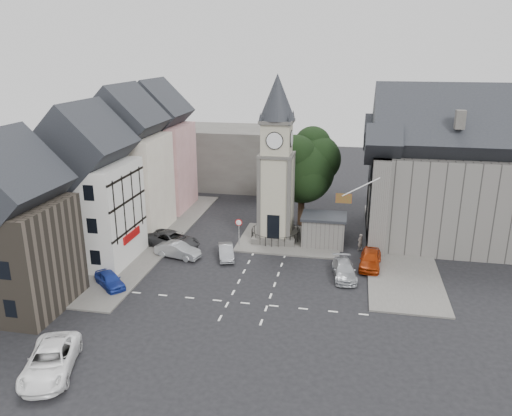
% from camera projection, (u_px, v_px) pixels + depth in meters
% --- Properties ---
extents(ground, '(120.00, 120.00, 0.00)m').
position_uv_depth(ground, '(261.00, 273.00, 42.86)').
color(ground, black).
rests_on(ground, ground).
extents(pavement_west, '(6.00, 30.00, 0.14)m').
position_uv_depth(pavement_west, '(151.00, 237.00, 50.74)').
color(pavement_west, '#595651').
rests_on(pavement_west, ground).
extents(pavement_east, '(6.00, 26.00, 0.14)m').
position_uv_depth(pavement_east, '(398.00, 248.00, 48.12)').
color(pavement_east, '#595651').
rests_on(pavement_east, ground).
extents(central_island, '(10.00, 8.00, 0.16)m').
position_uv_depth(central_island, '(290.00, 240.00, 50.04)').
color(central_island, '#595651').
rests_on(central_island, ground).
extents(road_markings, '(20.00, 8.00, 0.01)m').
position_uv_depth(road_markings, '(248.00, 303.00, 37.72)').
color(road_markings, silver).
rests_on(road_markings, ground).
extents(clock_tower, '(4.86, 4.86, 16.25)m').
position_uv_depth(clock_tower, '(277.00, 161.00, 47.85)').
color(clock_tower, '#4C4944').
rests_on(clock_tower, ground).
extents(stone_shelter, '(4.30, 3.30, 3.08)m').
position_uv_depth(stone_shelter, '(324.00, 230.00, 48.52)').
color(stone_shelter, slate).
rests_on(stone_shelter, ground).
extents(town_tree, '(7.20, 7.20, 10.80)m').
position_uv_depth(town_tree, '(302.00, 162.00, 52.52)').
color(town_tree, black).
rests_on(town_tree, ground).
extents(warning_sign_post, '(0.70, 0.19, 2.85)m').
position_uv_depth(warning_sign_post, '(239.00, 227.00, 47.91)').
color(warning_sign_post, black).
rests_on(warning_sign_post, ground).
extents(terrace_pink, '(8.10, 7.60, 12.80)m').
position_uv_depth(terrace_pink, '(157.00, 154.00, 58.65)').
color(terrace_pink, tan).
rests_on(terrace_pink, ground).
extents(terrace_cream, '(8.10, 7.60, 12.80)m').
position_uv_depth(terrace_cream, '(127.00, 169.00, 51.17)').
color(terrace_cream, beige).
rests_on(terrace_cream, ground).
extents(terrace_tudor, '(8.10, 7.60, 12.00)m').
position_uv_depth(terrace_tudor, '(88.00, 194.00, 43.82)').
color(terrace_tudor, silver).
rests_on(terrace_tudor, ground).
extents(building_sw_stone, '(8.60, 7.60, 10.40)m').
position_uv_depth(building_sw_stone, '(7.00, 238.00, 35.94)').
color(building_sw_stone, '#423B31').
rests_on(building_sw_stone, ground).
extents(backdrop_west, '(20.00, 10.00, 8.00)m').
position_uv_depth(backdrop_west, '(214.00, 156.00, 70.01)').
color(backdrop_west, '#4C4944').
rests_on(backdrop_west, ground).
extents(east_building, '(14.40, 11.40, 12.60)m').
position_uv_depth(east_building, '(440.00, 180.00, 48.37)').
color(east_building, slate).
rests_on(east_building, ground).
extents(east_boundary_wall, '(0.40, 16.00, 0.90)m').
position_uv_depth(east_boundary_wall, '(368.00, 235.00, 50.38)').
color(east_boundary_wall, slate).
rests_on(east_boundary_wall, ground).
extents(flagpole, '(3.68, 0.10, 2.74)m').
position_uv_depth(flagpole, '(361.00, 187.00, 43.00)').
color(flagpole, white).
rests_on(flagpole, ground).
extents(car_west_blue, '(3.75, 3.56, 1.26)m').
position_uv_depth(car_west_blue, '(110.00, 280.00, 40.17)').
color(car_west_blue, navy).
rests_on(car_west_blue, ground).
extents(car_west_silver, '(4.50, 2.37, 1.41)m').
position_uv_depth(car_west_silver, '(178.00, 250.00, 45.86)').
color(car_west_silver, '#969A9E').
rests_on(car_west_silver, ground).
extents(car_west_grey, '(6.25, 4.51, 1.58)m').
position_uv_depth(car_west_grey, '(172.00, 240.00, 48.10)').
color(car_west_grey, '#2E2F31').
rests_on(car_west_grey, ground).
extents(car_island_silver, '(2.38, 3.94, 1.23)m').
position_uv_depth(car_island_silver, '(226.00, 252.00, 45.75)').
color(car_island_silver, '#93969B').
rests_on(car_island_silver, ground).
extents(car_island_east, '(2.45, 4.69, 1.30)m').
position_uv_depth(car_island_east, '(344.00, 270.00, 41.85)').
color(car_island_east, '#AEB1B6').
rests_on(car_island_east, ground).
extents(car_east_red, '(2.16, 4.59, 1.52)m').
position_uv_depth(car_east_red, '(370.00, 259.00, 43.75)').
color(car_east_red, '#9C2C08').
rests_on(car_east_red, ground).
extents(van_sw_white, '(4.31, 6.28, 1.60)m').
position_uv_depth(van_sw_white, '(50.00, 361.00, 29.45)').
color(van_sw_white, white).
rests_on(van_sw_white, ground).
extents(pedestrian, '(0.70, 0.68, 1.63)m').
position_uv_depth(pedestrian, '(360.00, 242.00, 47.49)').
color(pedestrian, '#C0AD9F').
rests_on(pedestrian, ground).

